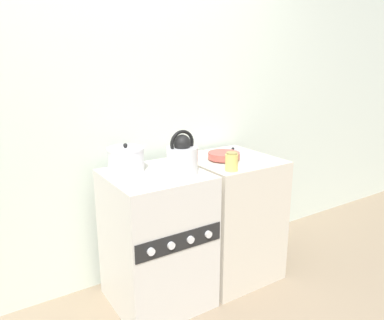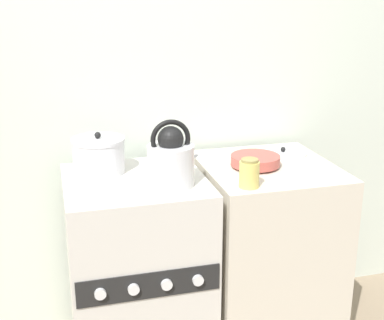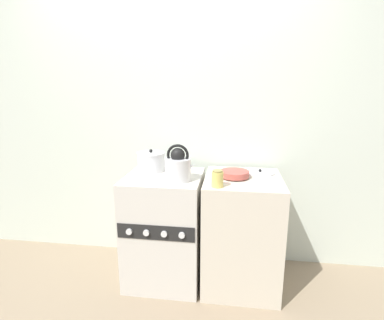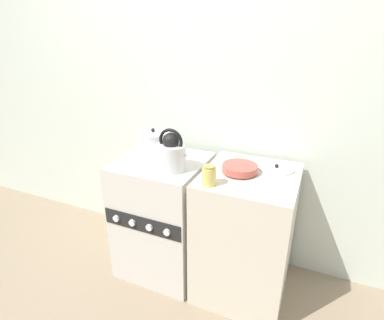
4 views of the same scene
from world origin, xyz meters
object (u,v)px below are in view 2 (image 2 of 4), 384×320
Objects in this scene: loose_pot_lid at (283,153)px; stove at (138,273)px; enamel_bowl at (255,160)px; storage_jar at (249,173)px; cooking_pot at (99,155)px; kettle at (171,160)px.

stove is at bearing -167.19° from loose_pot_lid.
enamel_bowl is 0.98× the size of loose_pot_lid.
storage_jar reaches higher than enamel_bowl.
cooking_pot reaches higher than enamel_bowl.
loose_pot_lid is (0.20, 0.15, -0.02)m from enamel_bowl.
stove is 3.89× the size of cooking_pot.
kettle is 0.67m from loose_pot_lid.
cooking_pot reaches higher than loose_pot_lid.
cooking_pot is 0.65m from storage_jar.
storage_jar is at bearing -26.23° from stove.
cooking_pot is 1.01× the size of loose_pot_lid.
kettle is 1.19× the size of cooking_pot.
kettle is at bearing -40.98° from cooking_pot.
cooking_pot is 0.68m from enamel_bowl.
storage_jar is (0.42, -0.21, 0.50)m from stove.
stove is at bearing 142.39° from kettle.
loose_pot_lid is at bearing 12.81° from stove.
stove is 0.57m from kettle.
storage_jar reaches higher than stove.
enamel_bowl is (0.54, 0.02, 0.47)m from stove.
enamel_bowl is at bearing -9.04° from cooking_pot.
stove is 0.55m from cooking_pot.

